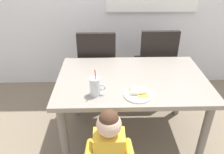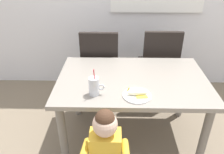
% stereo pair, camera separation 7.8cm
% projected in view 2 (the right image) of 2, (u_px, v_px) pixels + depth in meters
% --- Properties ---
extents(ground_plane, '(24.00, 24.00, 0.00)m').
position_uv_depth(ground_plane, '(130.00, 136.00, 2.40)').
color(ground_plane, '#7A6B56').
extents(dining_table, '(1.36, 0.89, 0.71)m').
position_uv_depth(dining_table, '(132.00, 87.00, 2.10)').
color(dining_table, gray).
rests_on(dining_table, ground).
extents(dining_chair_left, '(0.44, 0.45, 0.96)m').
position_uv_depth(dining_chair_left, '(100.00, 63.00, 2.69)').
color(dining_chair_left, black).
rests_on(dining_chair_left, ground).
extents(dining_chair_right, '(0.44, 0.44, 0.96)m').
position_uv_depth(dining_chair_right, '(159.00, 62.00, 2.72)').
color(dining_chair_right, black).
rests_on(dining_chair_right, ground).
extents(toddler_standing, '(0.33, 0.24, 0.84)m').
position_uv_depth(toddler_standing, '(105.00, 146.00, 1.58)').
color(toddler_standing, '#3F4760').
rests_on(toddler_standing, ground).
extents(milk_cup, '(0.13, 0.09, 0.25)m').
position_uv_depth(milk_cup, '(94.00, 87.00, 1.79)').
color(milk_cup, silver).
rests_on(milk_cup, dining_table).
extents(snack_plate, '(0.23, 0.23, 0.01)m').
position_uv_depth(snack_plate, '(137.00, 95.00, 1.80)').
color(snack_plate, white).
rests_on(snack_plate, dining_table).
extents(peeled_banana, '(0.17, 0.11, 0.07)m').
position_uv_depth(peeled_banana, '(138.00, 93.00, 1.78)').
color(peeled_banana, '#F4EAC6').
rests_on(peeled_banana, snack_plate).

